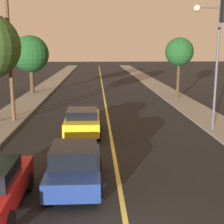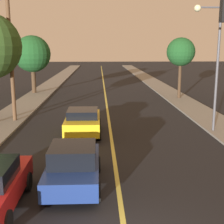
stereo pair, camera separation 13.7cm
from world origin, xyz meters
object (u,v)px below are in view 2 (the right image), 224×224
object	(u,v)px
utility_pole_left	(11,50)
tree_right_near	(181,52)
car_near_lane_front	(73,165)
car_near_lane_second	(83,121)
streetlamp_right	(212,52)
tree_left_near	(32,54)

from	to	relation	value
utility_pole_left	tree_right_near	size ratio (longest dim) A/B	1.55
car_near_lane_front	tree_right_near	size ratio (longest dim) A/B	0.70
car_near_lane_front	utility_pole_left	size ratio (longest dim) A/B	0.45
car_near_lane_second	tree_right_near	xyz separation A→B (m)	(8.32, 11.67, 3.54)
streetlamp_right	tree_left_near	bearing A→B (deg)	129.57
car_near_lane_second	streetlamp_right	world-z (taller)	streetlamp_right
streetlamp_right	utility_pole_left	size ratio (longest dim) A/B	0.80
streetlamp_right	tree_right_near	bearing A→B (deg)	83.46
car_near_lane_front	streetlamp_right	distance (m)	10.37
tree_left_near	tree_right_near	xyz separation A→B (m)	(14.12, -3.94, 0.24)
utility_pole_left	tree_right_near	xyz separation A→B (m)	(12.85, 8.54, -0.25)
utility_pole_left	tree_left_near	xyz separation A→B (m)	(-1.27, 12.49, -0.49)
tree_right_near	car_near_lane_second	bearing A→B (deg)	-125.48
car_near_lane_second	utility_pole_left	size ratio (longest dim) A/B	0.46
car_near_lane_second	utility_pole_left	world-z (taller)	utility_pole_left
car_near_lane_front	tree_left_near	size ratio (longest dim) A/B	0.66
car_near_lane_second	utility_pole_left	distance (m)	6.68
utility_pole_left	streetlamp_right	bearing A→B (deg)	-14.57
car_near_lane_second	streetlamp_right	distance (m)	7.93
utility_pole_left	tree_left_near	distance (m)	12.56
streetlamp_right	tree_right_near	world-z (taller)	streetlamp_right
utility_pole_left	tree_left_near	bearing A→B (deg)	95.79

